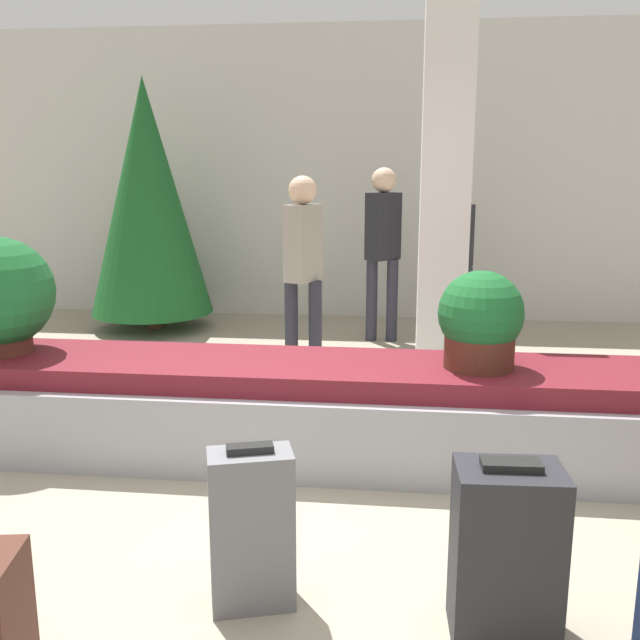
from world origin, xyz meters
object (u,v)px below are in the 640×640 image
object	(u,v)px
potted_plant_1	(480,321)
decorated_tree	(148,198)
suitcase_4	(252,529)
traveler_2	(383,239)
traveler_1	(303,258)
pillar	(445,179)
traveler_0	(457,249)
suitcase_6	(506,553)

from	to	relation	value
potted_plant_1	decorated_tree	world-z (taller)	decorated_tree
suitcase_4	potted_plant_1	bearing A→B (deg)	39.11
suitcase_4	potted_plant_1	xyz separation A→B (m)	(1.00, 1.48, 0.53)
potted_plant_1	traveler_2	xyz separation A→B (m)	(-0.64, 2.94, 0.16)
traveler_1	traveler_2	size ratio (longest dim) A/B	0.96
traveler_1	pillar	bearing A→B (deg)	-79.04
potted_plant_1	suitcase_4	bearing A→B (deg)	-123.89
pillar	traveler_0	distance (m)	1.64
traveler_0	traveler_1	world-z (taller)	traveler_1
pillar	decorated_tree	bearing A→B (deg)	149.53
suitcase_4	suitcase_6	distance (m)	0.96
suitcase_6	traveler_1	bearing A→B (deg)	107.61
pillar	traveler_2	bearing A→B (deg)	108.68
traveler_1	potted_plant_1	bearing A→B (deg)	-120.14
traveler_1	traveler_2	world-z (taller)	traveler_2
suitcase_4	decorated_tree	distance (m)	5.22
suitcase_6	traveler_0	xyz separation A→B (m)	(0.12, 4.51, 0.59)
potted_plant_1	traveler_1	world-z (taller)	traveler_1
suitcase_6	traveler_0	bearing A→B (deg)	86.05
suitcase_6	traveler_0	size ratio (longest dim) A/B	0.44
suitcase_6	traveler_1	world-z (taller)	traveler_1
traveler_2	traveler_1	bearing A→B (deg)	17.08
suitcase_4	suitcase_6	xyz separation A→B (m)	(0.95, -0.08, 0.01)
pillar	traveler_2	distance (m)	1.65
traveler_2	decorated_tree	world-z (taller)	decorated_tree
suitcase_4	traveler_2	world-z (taller)	traveler_2
potted_plant_1	traveler_2	distance (m)	3.01
suitcase_6	traveler_2	xyz separation A→B (m)	(-0.60, 4.50, 0.68)
traveler_1	decorated_tree	world-z (taller)	decorated_tree
traveler_0	traveler_2	xyz separation A→B (m)	(-0.71, -0.01, 0.09)
suitcase_4	decorated_tree	xyz separation A→B (m)	(-2.07, 4.67, 1.06)
traveler_0	decorated_tree	distance (m)	3.18
potted_plant_1	traveler_2	bearing A→B (deg)	102.23
suitcase_6	potted_plant_1	size ratio (longest dim) A/B	1.24
suitcase_6	traveler_0	distance (m)	4.55
pillar	traveler_1	size ratio (longest dim) A/B	1.97
suitcase_4	traveler_1	size ratio (longest dim) A/B	0.41
suitcase_6	decorated_tree	distance (m)	5.73
potted_plant_1	decorated_tree	xyz separation A→B (m)	(-3.06, 3.19, 0.53)
traveler_1	decorated_tree	distance (m)	2.37
traveler_0	suitcase_6	bearing A→B (deg)	-148.24
pillar	suitcase_6	bearing A→B (deg)	-88.09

